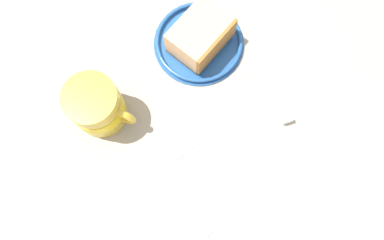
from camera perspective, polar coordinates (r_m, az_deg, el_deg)
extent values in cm
cube|color=tan|center=(68.87, 0.67, 5.59)|extent=(154.63, 154.63, 2.78)
cylinder|color=#26599E|center=(70.05, 1.05, 11.73)|extent=(16.68, 16.68, 0.88)
torus|color=#26599E|center=(69.35, 1.06, 12.02)|extent=(16.04, 16.04, 0.69)
cube|color=#9E662D|center=(69.39, 1.06, 12.00)|extent=(11.50, 8.99, 0.60)
cube|color=#EAB27F|center=(66.85, 1.10, 13.08)|extent=(11.50, 8.99, 5.09)
cube|color=#9E662D|center=(65.86, 3.81, 11.11)|extent=(10.34, 2.40, 5.09)
cylinder|color=gold|center=(62.99, -14.50, 2.10)|extent=(8.74, 8.74, 9.73)
cylinder|color=yellow|center=(63.03, -14.49, 2.09)|extent=(8.91, 8.91, 2.96)
cylinder|color=brown|center=(60.85, -15.03, 2.72)|extent=(7.69, 7.69, 0.40)
torus|color=gold|center=(61.68, -10.92, 0.73)|extent=(1.95, 5.56, 5.44)
ellipsoid|color=silver|center=(64.50, 2.90, -2.05)|extent=(3.55, 3.02, 0.80)
cylinder|color=silver|center=(63.94, -1.08, -5.05)|extent=(7.75, 3.70, 0.50)
cube|color=white|center=(63.25, -4.90, -15.27)|extent=(16.92, 17.29, 0.60)
cube|color=white|center=(66.62, 14.30, 0.35)|extent=(2.53, 2.53, 1.79)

